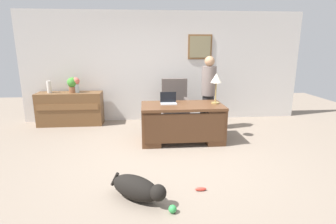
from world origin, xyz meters
name	(u,v)px	position (x,y,z in m)	size (l,w,h in m)	color
ground_plane	(175,159)	(0.00, 0.00, 0.00)	(12.00, 12.00, 0.00)	gray
back_wall	(164,67)	(0.01, 2.60, 1.35)	(7.00, 0.16, 2.70)	silver
desk	(182,122)	(0.24, 0.84, 0.40)	(1.61, 0.84, 0.75)	brown
credenza	(71,109)	(-2.29, 2.25, 0.39)	(1.51, 0.50, 0.79)	brown
armchair	(175,106)	(0.21, 1.89, 0.50)	(0.60, 0.59, 1.12)	#564C47
person_standing	(208,93)	(0.93, 1.58, 0.85)	(0.32, 0.32, 1.66)	#262323
dog_lying	(138,188)	(-0.60, -1.19, 0.15)	(0.74, 0.66, 0.30)	black
laptop	(168,101)	(-0.02, 1.00, 0.81)	(0.32, 0.22, 0.22)	#B2B5BA
desk_lamp	(216,80)	(0.92, 0.92, 1.22)	(0.22, 0.22, 0.60)	#9E8447
vase_with_flowers	(76,84)	(-2.11, 2.25, 0.99)	(0.17, 0.17, 0.36)	#B4C4C6
vase_empty	(49,87)	(-2.73, 2.25, 0.93)	(0.10, 0.10, 0.28)	silver
potted_plant	(73,84)	(-2.19, 2.25, 0.99)	(0.24, 0.24, 0.36)	brown
dog_toy_ball	(173,209)	(-0.20, -1.50, 0.05)	(0.10, 0.10, 0.10)	green
dog_toy_bone	(201,189)	(0.23, -1.05, 0.03)	(0.15, 0.05, 0.05)	#E53F33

